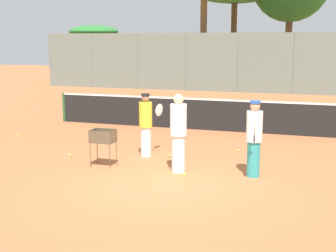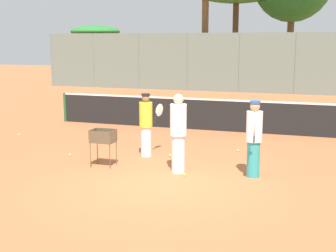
% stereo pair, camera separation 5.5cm
% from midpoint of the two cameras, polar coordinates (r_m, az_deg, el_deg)
% --- Properties ---
extents(ground_plane, '(80.00, 80.00, 0.00)m').
position_cam_midpoint_polar(ground_plane, '(9.83, -0.91, -7.24)').
color(ground_plane, '#B26038').
extents(tennis_net, '(11.99, 0.10, 1.07)m').
position_cam_midpoint_polar(tennis_net, '(15.59, 6.76, 1.40)').
color(tennis_net, '#26592D').
rests_on(tennis_net, ground_plane).
extents(back_fence, '(28.04, 0.08, 3.41)m').
position_cam_midpoint_polar(back_fence, '(27.16, 12.03, 7.50)').
color(back_fence, slate).
rests_on(back_fence, ground_plane).
extents(tree_3, '(3.57, 3.57, 4.04)m').
position_cam_midpoint_polar(tree_3, '(34.88, -8.80, 11.24)').
color(tree_3, brown).
rests_on(tree_3, ground_plane).
extents(player_white_outfit, '(0.46, 0.84, 1.64)m').
position_cam_midpoint_polar(player_white_outfit, '(12.09, -2.55, 0.26)').
color(player_white_outfit, white).
rests_on(player_white_outfit, ground_plane).
extents(player_red_cap, '(0.37, 0.93, 1.80)m').
position_cam_midpoint_polar(player_red_cap, '(10.60, 1.42, -0.77)').
color(player_red_cap, white).
rests_on(player_red_cap, ground_plane).
extents(player_yellow_shirt, '(0.35, 0.90, 1.70)m').
position_cam_midpoint_polar(player_yellow_shirt, '(10.38, 10.59, -1.44)').
color(player_yellow_shirt, teal).
rests_on(player_yellow_shirt, ground_plane).
extents(ball_cart, '(0.56, 0.41, 0.90)m').
position_cam_midpoint_polar(ball_cart, '(11.20, -7.80, -1.61)').
color(ball_cart, brown).
rests_on(ball_cart, ground_plane).
extents(tennis_ball_0, '(0.07, 0.07, 0.07)m').
position_cam_midpoint_polar(tennis_ball_0, '(15.52, -17.61, -1.03)').
color(tennis_ball_0, '#D1E54C').
rests_on(tennis_ball_0, ground_plane).
extents(tennis_ball_1, '(0.07, 0.07, 0.07)m').
position_cam_midpoint_polar(tennis_ball_1, '(12.85, 8.65, -2.97)').
color(tennis_ball_1, '#D1E54C').
rests_on(tennis_ball_1, ground_plane).
extents(tennis_ball_2, '(0.07, 0.07, 0.07)m').
position_cam_midpoint_polar(tennis_ball_2, '(13.87, 11.25, -2.07)').
color(tennis_ball_2, '#D1E54C').
rests_on(tennis_ball_2, ground_plane).
extents(tennis_ball_3, '(0.07, 0.07, 0.07)m').
position_cam_midpoint_polar(tennis_ball_3, '(11.86, -8.52, -4.09)').
color(tennis_ball_3, '#D1E54C').
rests_on(tennis_ball_3, ground_plane).
extents(tennis_ball_4, '(0.07, 0.07, 0.07)m').
position_cam_midpoint_polar(tennis_ball_4, '(10.48, 2.14, -5.94)').
color(tennis_ball_4, '#D1E54C').
rests_on(tennis_ball_4, ground_plane).
extents(tennis_ball_5, '(0.07, 0.07, 0.07)m').
position_cam_midpoint_polar(tennis_ball_5, '(12.48, -11.75, -3.47)').
color(tennis_ball_5, '#D1E54C').
rests_on(tennis_ball_5, ground_plane).
extents(tennis_ball_7, '(0.07, 0.07, 0.07)m').
position_cam_midpoint_polar(tennis_ball_7, '(13.73, 10.64, -2.17)').
color(tennis_ball_7, '#D1E54C').
rests_on(tennis_ball_7, ground_plane).
extents(tennis_ball_8, '(0.07, 0.07, 0.07)m').
position_cam_midpoint_polar(tennis_ball_8, '(12.19, 0.38, -3.58)').
color(tennis_ball_8, '#D1E54C').
rests_on(tennis_ball_8, ground_plane).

